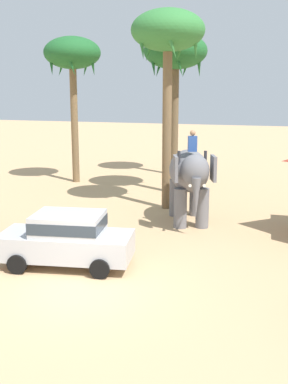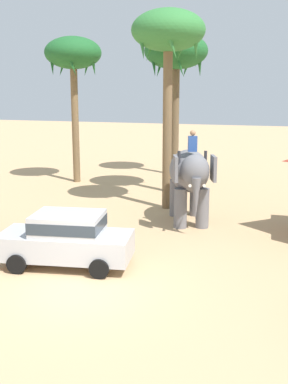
{
  "view_description": "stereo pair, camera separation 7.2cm",
  "coord_description": "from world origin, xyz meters",
  "px_view_note": "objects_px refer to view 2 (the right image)",
  "views": [
    {
      "loc": [
        5.18,
        -11.06,
        5.49
      ],
      "look_at": [
        0.05,
        5.68,
        1.6
      ],
      "focal_mm": 44.21,
      "sensor_mm": 36.0,
      "label": 1
    },
    {
      "loc": [
        5.25,
        -11.04,
        5.49
      ],
      "look_at": [
        0.05,
        5.68,
        1.6
      ],
      "focal_mm": 44.21,
      "sensor_mm": 36.0,
      "label": 2
    }
  ],
  "objects_px": {
    "car_sedan_foreground": "(67,237)",
    "palm_tree_near_hut": "(73,57)",
    "palm_tree_behind_elephant": "(176,56)",
    "palm_tree_left_of_road": "(176,51)",
    "palm_tree_far_back": "(168,37)",
    "elephant_with_mahout": "(190,176)"
  },
  "relations": [
    {
      "from": "elephant_with_mahout",
      "to": "palm_tree_far_back",
      "type": "relative_size",
      "value": 0.46
    },
    {
      "from": "palm_tree_behind_elephant",
      "to": "palm_tree_far_back",
      "type": "xyz_separation_m",
      "value": [
        0.45,
        -3.33,
        0.58
      ]
    },
    {
      "from": "palm_tree_behind_elephant",
      "to": "palm_tree_far_back",
      "type": "height_order",
      "value": "palm_tree_far_back"
    },
    {
      "from": "elephant_with_mahout",
      "to": "palm_tree_far_back",
      "type": "height_order",
      "value": "palm_tree_far_back"
    },
    {
      "from": "palm_tree_behind_elephant",
      "to": "palm_tree_left_of_road",
      "type": "bearing_deg",
      "value": 103.8
    },
    {
      "from": "palm_tree_far_back",
      "to": "palm_tree_left_of_road",
      "type": "bearing_deg",
      "value": 101.44
    },
    {
      "from": "palm_tree_behind_elephant",
      "to": "palm_tree_far_back",
      "type": "bearing_deg",
      "value": -82.33
    },
    {
      "from": "car_sedan_foreground",
      "to": "palm_tree_left_of_road",
      "type": "distance_m",
      "value": 17.85
    },
    {
      "from": "car_sedan_foreground",
      "to": "palm_tree_near_hut",
      "type": "xyz_separation_m",
      "value": [
        -5.54,
        12.49,
        6.21
      ]
    },
    {
      "from": "palm_tree_behind_elephant",
      "to": "palm_tree_left_of_road",
      "type": "height_order",
      "value": "palm_tree_left_of_road"
    },
    {
      "from": "palm_tree_behind_elephant",
      "to": "palm_tree_far_back",
      "type": "distance_m",
      "value": 3.41
    },
    {
      "from": "palm_tree_behind_elephant",
      "to": "palm_tree_left_of_road",
      "type": "distance_m",
      "value": 5.43
    },
    {
      "from": "elephant_with_mahout",
      "to": "palm_tree_near_hut",
      "type": "distance_m",
      "value": 11.72
    },
    {
      "from": "car_sedan_foreground",
      "to": "palm_tree_near_hut",
      "type": "relative_size",
      "value": 0.52
    },
    {
      "from": "palm_tree_far_back",
      "to": "palm_tree_near_hut",
      "type": "bearing_deg",
      "value": 145.84
    },
    {
      "from": "car_sedan_foreground",
      "to": "palm_tree_far_back",
      "type": "xyz_separation_m",
      "value": [
        1.14,
        7.95,
        6.68
      ]
    },
    {
      "from": "palm_tree_left_of_road",
      "to": "palm_tree_far_back",
      "type": "bearing_deg",
      "value": -78.56
    },
    {
      "from": "elephant_with_mahout",
      "to": "palm_tree_behind_elephant",
      "type": "height_order",
      "value": "palm_tree_behind_elephant"
    },
    {
      "from": "palm_tree_near_hut",
      "to": "palm_tree_left_of_road",
      "type": "xyz_separation_m",
      "value": [
        4.95,
        4.03,
        0.52
      ]
    },
    {
      "from": "palm_tree_near_hut",
      "to": "palm_tree_behind_elephant",
      "type": "bearing_deg",
      "value": -10.92
    },
    {
      "from": "elephant_with_mahout",
      "to": "palm_tree_near_hut",
      "type": "height_order",
      "value": "palm_tree_near_hut"
    },
    {
      "from": "palm_tree_near_hut",
      "to": "palm_tree_far_back",
      "type": "relative_size",
      "value": 0.94
    }
  ]
}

